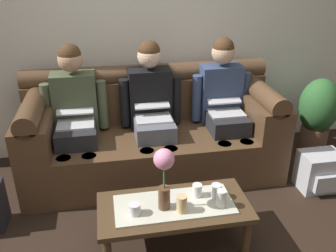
% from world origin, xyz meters
% --- Properties ---
extents(back_wall_patterned, '(6.00, 0.12, 2.90)m').
position_xyz_m(back_wall_patterned, '(0.00, 1.70, 1.45)').
color(back_wall_patterned, silver).
rests_on(back_wall_patterned, ground_plane).
extents(couch, '(2.27, 0.88, 0.96)m').
position_xyz_m(couch, '(-0.00, 1.17, 0.37)').
color(couch, '#513823').
rests_on(couch, ground_plane).
extents(person_left, '(0.56, 0.67, 1.22)m').
position_xyz_m(person_left, '(-0.67, 1.17, 0.66)').
color(person_left, '#232326').
rests_on(person_left, ground_plane).
extents(person_middle, '(0.56, 0.67, 1.22)m').
position_xyz_m(person_middle, '(0.00, 1.17, 0.66)').
color(person_middle, '#595B66').
rests_on(person_middle, ground_plane).
extents(person_right, '(0.56, 0.67, 1.22)m').
position_xyz_m(person_right, '(0.67, 1.17, 0.66)').
color(person_right, '#232326').
rests_on(person_right, ground_plane).
extents(coffee_table, '(1.03, 0.49, 0.35)m').
position_xyz_m(coffee_table, '(0.00, 0.13, 0.30)').
color(coffee_table, '#47331E').
rests_on(coffee_table, ground_plane).
extents(flower_vase, '(0.13, 0.13, 0.44)m').
position_xyz_m(flower_vase, '(-0.07, 0.10, 0.64)').
color(flower_vase, brown).
rests_on(flower_vase, coffee_table).
extents(cup_near_left, '(0.08, 0.08, 0.08)m').
position_xyz_m(cup_near_left, '(-0.27, 0.08, 0.39)').
color(cup_near_left, silver).
rests_on(cup_near_left, coffee_table).
extents(cup_near_right, '(0.07, 0.07, 0.10)m').
position_xyz_m(cup_near_right, '(0.30, 0.16, 0.40)').
color(cup_near_right, silver).
rests_on(cup_near_right, coffee_table).
extents(cup_far_center, '(0.07, 0.07, 0.12)m').
position_xyz_m(cup_far_center, '(0.30, 0.06, 0.41)').
color(cup_far_center, white).
rests_on(cup_far_center, coffee_table).
extents(cup_far_left, '(0.07, 0.07, 0.12)m').
position_xyz_m(cup_far_left, '(0.03, 0.05, 0.41)').
color(cup_far_left, '#DBB77A').
rests_on(cup_far_left, coffee_table).
extents(cup_far_right, '(0.07, 0.07, 0.09)m').
position_xyz_m(cup_far_right, '(0.18, 0.19, 0.40)').
color(cup_far_right, white).
rests_on(cup_far_right, coffee_table).
extents(backpack_right, '(0.35, 0.30, 0.34)m').
position_xyz_m(backpack_right, '(1.39, 0.58, 0.17)').
color(backpack_right, '#B7B7BC').
rests_on(backpack_right, ground_plane).
extents(potted_plant, '(0.40, 0.40, 0.78)m').
position_xyz_m(potted_plant, '(1.72, 1.24, 0.43)').
color(potted_plant, brown).
rests_on(potted_plant, ground_plane).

